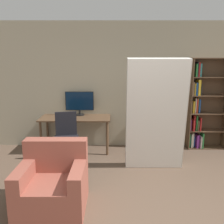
% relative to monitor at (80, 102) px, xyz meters
% --- Properties ---
extents(wall_back, '(8.00, 0.06, 2.70)m').
position_rel_monitor_xyz_m(wall_back, '(1.19, 0.15, 0.34)').
color(wall_back, tan).
rests_on(wall_back, ground).
extents(desk, '(1.46, 0.65, 0.73)m').
position_rel_monitor_xyz_m(desk, '(-0.07, -0.21, -0.37)').
color(desk, brown).
rests_on(desk, ground).
extents(monitor, '(0.61, 0.20, 0.51)m').
position_rel_monitor_xyz_m(monitor, '(0.00, 0.00, 0.00)').
color(monitor, black).
rests_on(monitor, desk).
extents(office_chair, '(0.52, 0.52, 0.95)m').
position_rel_monitor_xyz_m(office_chair, '(-0.14, -0.87, -0.62)').
color(office_chair, '#4C4C51').
rests_on(office_chair, ground).
extents(bookshelf, '(0.82, 0.31, 1.94)m').
position_rel_monitor_xyz_m(bookshelf, '(2.65, -0.00, -0.10)').
color(bookshelf, brown).
rests_on(bookshelf, ground).
extents(mattress_near, '(1.02, 0.42, 1.94)m').
position_rel_monitor_xyz_m(mattress_near, '(1.46, -1.09, -0.04)').
color(mattress_near, silver).
rests_on(mattress_near, ground).
extents(armchair, '(0.85, 0.80, 0.85)m').
position_rel_monitor_xyz_m(armchair, '(-0.07, -2.29, -0.69)').
color(armchair, '#934C3D').
rests_on(armchair, ground).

